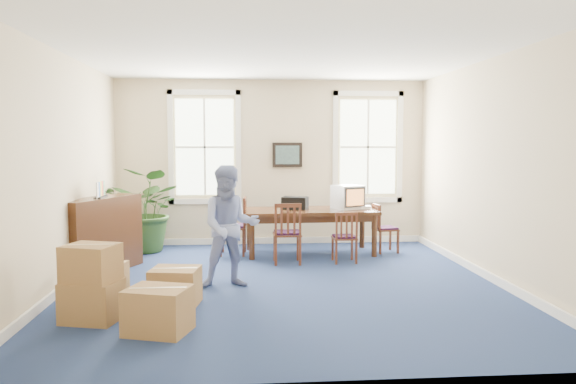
{
  "coord_description": "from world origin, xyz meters",
  "views": [
    {
      "loc": [
        -0.58,
        -7.73,
        1.98
      ],
      "look_at": [
        0.1,
        0.6,
        1.25
      ],
      "focal_mm": 35.0,
      "sensor_mm": 36.0,
      "label": 1
    }
  ],
  "objects": [
    {
      "name": "wall_left",
      "position": [
        -3.0,
        0.0,
        1.6
      ],
      "size": [
        0.0,
        6.5,
        6.5
      ],
      "primitive_type": "plane",
      "rotation": [
        1.57,
        0.0,
        1.57
      ],
      "color": "beige",
      "rests_on": "ground"
    },
    {
      "name": "chair_end_right",
      "position": [
        2.01,
        2.18,
        0.44
      ],
      "size": [
        0.45,
        0.45,
        0.88
      ],
      "primitive_type": null,
      "rotation": [
        0.0,
        0.0,
        1.72
      ],
      "color": "maroon",
      "rests_on": "ground"
    },
    {
      "name": "baseboard_right",
      "position": [
        2.97,
        0.0,
        0.06
      ],
      "size": [
        0.04,
        6.5,
        0.12
      ],
      "primitive_type": "cube",
      "color": "white",
      "rests_on": "ground"
    },
    {
      "name": "man",
      "position": [
        -0.75,
        -0.06,
        0.84
      ],
      "size": [
        0.88,
        0.71,
        1.68
      ],
      "primitive_type": "imported",
      "rotation": [
        0.0,
        0.0,
        0.09
      ],
      "color": "#8393C8",
      "rests_on": "ground"
    },
    {
      "name": "crt_tv",
      "position": [
        1.32,
        2.23,
        1.01
      ],
      "size": [
        0.63,
        0.66,
        0.42
      ],
      "primitive_type": null,
      "rotation": [
        0.0,
        0.0,
        0.42
      ],
      "color": "#B7B7BC",
      "rests_on": "conference_table"
    },
    {
      "name": "wall_picture",
      "position": [
        0.3,
        3.2,
        1.75
      ],
      "size": [
        0.58,
        0.06,
        0.48
      ],
      "primitive_type": null,
      "color": "black",
      "rests_on": "ground"
    },
    {
      "name": "potted_plant",
      "position": [
        -2.3,
        2.59,
        0.77
      ],
      "size": [
        1.71,
        1.6,
        1.54
      ],
      "primitive_type": "imported",
      "rotation": [
        0.0,
        0.0,
        -0.34
      ],
      "color": "#26471B",
      "rests_on": "ground"
    },
    {
      "name": "baseboard_back",
      "position": [
        0.0,
        3.22,
        0.06
      ],
      "size": [
        6.0,
        0.04,
        0.12
      ],
      "primitive_type": "cube",
      "color": "white",
      "rests_on": "ground"
    },
    {
      "name": "window_left",
      "position": [
        -1.3,
        3.23,
        1.9
      ],
      "size": [
        1.4,
        0.12,
        2.2
      ],
      "primitive_type": null,
      "color": "white",
      "rests_on": "ground"
    },
    {
      "name": "chair_near_left",
      "position": [
        0.15,
        1.38,
        0.51
      ],
      "size": [
        0.46,
        0.46,
        1.01
      ],
      "primitive_type": null,
      "rotation": [
        0.0,
        0.0,
        3.13
      ],
      "color": "maroon",
      "rests_on": "ground"
    },
    {
      "name": "game_console",
      "position": [
        1.64,
        2.18,
        0.82
      ],
      "size": [
        0.2,
        0.24,
        0.05
      ],
      "primitive_type": "cube",
      "rotation": [
        0.0,
        0.0,
        -0.13
      ],
      "color": "white",
      "rests_on": "conference_table"
    },
    {
      "name": "floor",
      "position": [
        0.0,
        0.0,
        0.0
      ],
      "size": [
        6.5,
        6.5,
        0.0
      ],
      "primitive_type": "plane",
      "color": "navy",
      "rests_on": "ground"
    },
    {
      "name": "chair_end_left",
      "position": [
        -0.75,
        2.18,
        0.51
      ],
      "size": [
        0.49,
        0.49,
        1.02
      ],
      "primitive_type": null,
      "rotation": [
        0.0,
        0.0,
        -1.63
      ],
      "color": "maroon",
      "rests_on": "ground"
    },
    {
      "name": "brochure_rack",
      "position": [
        -2.73,
        0.96,
        1.34
      ],
      "size": [
        0.32,
        0.58,
        0.26
      ],
      "primitive_type": null,
      "rotation": [
        0.0,
        0.0,
        0.4
      ],
      "color": "#99999E",
      "rests_on": "credenza"
    },
    {
      "name": "credenza",
      "position": [
        -2.75,
        0.96,
        0.61
      ],
      "size": [
        1.05,
        1.58,
        1.21
      ],
      "primitive_type": "cube",
      "rotation": [
        0.0,
        0.0,
        -0.43
      ],
      "color": "#442412",
      "rests_on": "ground"
    },
    {
      "name": "ceiling",
      "position": [
        0.0,
        0.0,
        3.2
      ],
      "size": [
        6.5,
        6.5,
        0.0
      ],
      "primitive_type": "plane",
      "rotation": [
        3.14,
        0.0,
        0.0
      ],
      "color": "white",
      "rests_on": "ground"
    },
    {
      "name": "window_right",
      "position": [
        1.9,
        3.23,
        1.9
      ],
      "size": [
        1.4,
        0.12,
        2.2
      ],
      "primitive_type": null,
      "color": "white",
      "rests_on": "ground"
    },
    {
      "name": "equipment_bag",
      "position": [
        0.36,
        2.23,
        0.91
      ],
      "size": [
        0.51,
        0.42,
        0.22
      ],
      "primitive_type": "cube",
      "rotation": [
        0.0,
        0.0,
        -0.33
      ],
      "color": "black",
      "rests_on": "conference_table"
    },
    {
      "name": "wall_right",
      "position": [
        3.0,
        0.0,
        1.6
      ],
      "size": [
        0.0,
        6.5,
        6.5
      ],
      "primitive_type": "plane",
      "rotation": [
        1.57,
        0.0,
        -1.57
      ],
      "color": "beige",
      "rests_on": "ground"
    },
    {
      "name": "chair_near_right",
      "position": [
        1.1,
        1.38,
        0.43
      ],
      "size": [
        0.39,
        0.39,
        0.86
      ],
      "primitive_type": null,
      "rotation": [
        0.0,
        0.0,
        3.16
      ],
      "color": "maroon",
      "rests_on": "ground"
    },
    {
      "name": "cardboard_boxes",
      "position": [
        -2.03,
        -1.34,
        0.45
      ],
      "size": [
        1.92,
        1.92,
        0.91
      ],
      "primitive_type": null,
      "rotation": [
        0.0,
        0.0,
        -0.25
      ],
      "color": "#A47743",
      "rests_on": "ground"
    },
    {
      "name": "wall_back",
      "position": [
        0.0,
        3.25,
        1.6
      ],
      "size": [
        6.5,
        0.0,
        6.5
      ],
      "primitive_type": "plane",
      "rotation": [
        1.57,
        0.0,
        0.0
      ],
      "color": "beige",
      "rests_on": "ground"
    },
    {
      "name": "conference_table",
      "position": [
        0.63,
        2.18,
        0.4
      ],
      "size": [
        2.37,
        1.14,
        0.8
      ],
      "primitive_type": null,
      "rotation": [
        0.0,
        0.0,
        0.04
      ],
      "color": "#442412",
      "rests_on": "ground"
    },
    {
      "name": "wall_front",
      "position": [
        0.0,
        -3.25,
        1.6
      ],
      "size": [
        6.5,
        0.0,
        6.5
      ],
      "primitive_type": "plane",
      "rotation": [
        -1.57,
        0.0,
        0.0
      ],
      "color": "beige",
      "rests_on": "ground"
    },
    {
      "name": "baseboard_left",
      "position": [
        -2.97,
        0.0,
        0.06
      ],
      "size": [
        0.04,
        6.5,
        0.12
      ],
      "primitive_type": "cube",
      "color": "white",
      "rests_on": "ground"
    }
  ]
}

